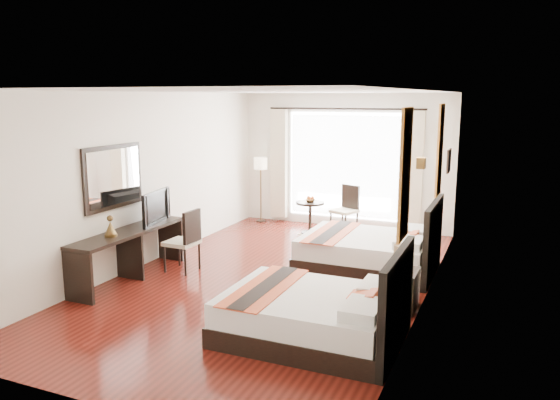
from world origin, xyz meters
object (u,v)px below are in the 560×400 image
at_px(bed_far, 372,251).
at_px(nightstand, 400,289).
at_px(side_table, 310,218).
at_px(bed_near, 317,314).
at_px(fruit_bowl, 310,201).
at_px(console_desk, 130,255).
at_px(floor_lamp, 261,168).
at_px(window_chair, 345,218).
at_px(desk_chair, 183,252).
at_px(vase, 399,269).
at_px(television, 151,207).
at_px(table_lamp, 402,253).

height_order(bed_far, nightstand, bed_far).
bearing_deg(side_table, bed_near, -68.99).
bearing_deg(fruit_bowl, bed_near, -68.99).
xyz_separation_m(console_desk, fruit_bowl, (1.56, 3.66, 0.30)).
relative_size(floor_lamp, window_chair, 1.48).
height_order(console_desk, floor_lamp, floor_lamp).
xyz_separation_m(bed_far, window_chair, (-1.09, 2.14, -0.01)).
relative_size(nightstand, console_desk, 0.24).
height_order(nightstand, side_table, side_table).
bearing_deg(desk_chair, bed_far, -153.22).
bearing_deg(vase, nightstand, 86.52).
bearing_deg(television, console_desk, 167.87).
bearing_deg(window_chair, floor_lamp, -74.72).
bearing_deg(bed_near, television, 156.77).
bearing_deg(nightstand, bed_far, 116.73).
bearing_deg(nightstand, window_chair, 116.79).
xyz_separation_m(nightstand, vase, (-0.01, -0.10, 0.30)).
bearing_deg(desk_chair, bed_near, 153.72).
distance_m(nightstand, side_table, 4.05).
height_order(table_lamp, floor_lamp, floor_lamp).
distance_m(bed_near, console_desk, 3.40).
height_order(side_table, window_chair, window_chair).
relative_size(table_lamp, vase, 2.76).
xyz_separation_m(nightstand, table_lamp, (-0.01, 0.05, 0.47)).
bearing_deg(console_desk, nightstand, 6.23).
height_order(television, desk_chair, television).
distance_m(vase, television, 3.99).
bearing_deg(floor_lamp, television, -92.53).
bearing_deg(fruit_bowl, bed_far, -46.19).
bearing_deg(desk_chair, television, 12.05).
relative_size(vase, desk_chair, 0.12).
height_order(bed_near, nightstand, bed_near).
relative_size(console_desk, fruit_bowl, 10.54).
height_order(floor_lamp, fruit_bowl, floor_lamp).
distance_m(vase, desk_chair, 3.48).
height_order(fruit_bowl, window_chair, window_chair).
distance_m(television, fruit_bowl, 3.48).
xyz_separation_m(console_desk, side_table, (1.55, 3.67, -0.05)).
bearing_deg(floor_lamp, window_chair, -6.53).
relative_size(bed_near, floor_lamp, 1.41).
distance_m(table_lamp, fruit_bowl, 3.99).
relative_size(table_lamp, window_chair, 0.35).
distance_m(table_lamp, television, 3.97).
bearing_deg(bed_near, nightstand, 61.72).
height_order(nightstand, fruit_bowl, fruit_bowl).
bearing_deg(fruit_bowl, desk_chair, -108.86).
height_order(television, fruit_bowl, television).
distance_m(fruit_bowl, window_chair, 0.81).
xyz_separation_m(bed_near, television, (-3.27, 1.40, 0.72)).
xyz_separation_m(bed_far, floor_lamp, (-3.07, 2.37, 0.89)).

